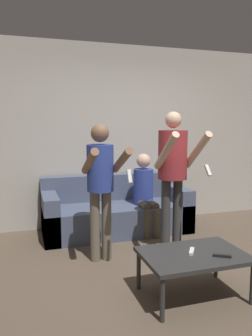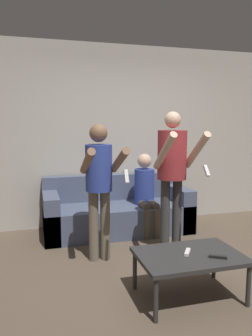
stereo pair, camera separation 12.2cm
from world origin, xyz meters
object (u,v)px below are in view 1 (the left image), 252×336
(person_seated, at_px, (145,191))
(person_standing_right, at_px, (173,165))
(coffee_table, at_px, (193,257))
(remote_near, at_px, (222,256))
(person_standing_left, at_px, (101,178))
(couch, at_px, (116,213))
(remote_far, at_px, (192,251))

(person_seated, bearing_deg, person_standing_right, -85.34)
(person_standing_right, xyz_separation_m, person_seated, (-0.06, 0.76, -0.45))
(coffee_table, bearing_deg, remote_near, -37.28)
(person_standing_left, bearing_deg, person_standing_right, 0.45)
(couch, relative_size, coffee_table, 2.25)
(person_standing_left, bearing_deg, coffee_table, -58.90)
(couch, bearing_deg, person_standing_left, -114.70)
(person_standing_left, relative_size, person_standing_right, 0.92)
(person_standing_right, distance_m, person_seated, 0.88)
(person_seated, bearing_deg, couch, 154.18)
(coffee_table, distance_m, remote_far, 0.05)
(person_standing_right, relative_size, remote_near, 11.32)
(person_seated, height_order, coffee_table, person_seated)
(person_seated, relative_size, remote_near, 7.57)
(person_seated, xyz_separation_m, remote_near, (-0.01, -1.91, -0.19))
(person_seated, distance_m, remote_near, 1.91)
(remote_near, height_order, remote_far, same)
(remote_near, relative_size, remote_far, 1.02)
(couch, height_order, person_standing_left, person_standing_left)
(person_seated, relative_size, coffee_table, 1.23)
(coffee_table, distance_m, remote_near, 0.25)
(remote_far, bearing_deg, person_standing_left, 121.08)
(couch, distance_m, person_standing_left, 1.24)
(couch, height_order, person_seated, person_seated)
(couch, height_order, coffee_table, couch)
(person_standing_right, relative_size, remote_far, 11.57)
(person_standing_right, distance_m, coffee_table, 1.25)
(couch, distance_m, coffee_table, 1.95)
(couch, height_order, person_standing_right, person_standing_right)
(coffee_table, bearing_deg, person_standing_left, 121.10)
(couch, relative_size, person_standing_right, 1.23)
(remote_near, bearing_deg, person_seated, 89.58)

